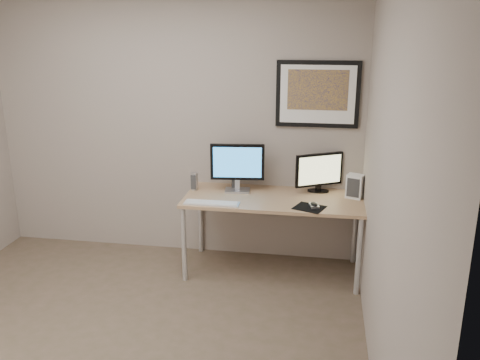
{
  "coord_description": "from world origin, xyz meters",
  "views": [
    {
      "loc": [
        1.4,
        -2.97,
        2.23
      ],
      "look_at": [
        0.74,
        1.1,
        0.96
      ],
      "focal_mm": 38.0,
      "sensor_mm": 36.0,
      "label": 1
    }
  ],
  "objects_px": {
    "framed_art": "(318,94)",
    "fan_unit": "(355,186)",
    "speaker_right": "(236,180)",
    "monitor_tv": "(319,171)",
    "speaker_left": "(194,181)",
    "keyboard": "(212,203)",
    "monitor_large": "(237,165)",
    "desk": "(273,204)"
  },
  "relations": [
    {
      "from": "desk",
      "to": "monitor_large",
      "type": "xyz_separation_m",
      "value": [
        -0.35,
        0.12,
        0.32
      ]
    },
    {
      "from": "fan_unit",
      "to": "monitor_tv",
      "type": "bearing_deg",
      "value": -179.5
    },
    {
      "from": "framed_art",
      "to": "keyboard",
      "type": "bearing_deg",
      "value": -145.53
    },
    {
      "from": "monitor_tv",
      "to": "speaker_left",
      "type": "xyz_separation_m",
      "value": [
        -1.15,
        -0.13,
        -0.11
      ]
    },
    {
      "from": "desk",
      "to": "framed_art",
      "type": "xyz_separation_m",
      "value": [
        0.35,
        0.33,
        0.96
      ]
    },
    {
      "from": "framed_art",
      "to": "speaker_left",
      "type": "distance_m",
      "value": 1.39
    },
    {
      "from": "speaker_right",
      "to": "monitor_tv",
      "type": "bearing_deg",
      "value": 16.06
    },
    {
      "from": "framed_art",
      "to": "keyboard",
      "type": "height_order",
      "value": "framed_art"
    },
    {
      "from": "monitor_large",
      "to": "keyboard",
      "type": "distance_m",
      "value": 0.48
    },
    {
      "from": "framed_art",
      "to": "keyboard",
      "type": "relative_size",
      "value": 1.56
    },
    {
      "from": "speaker_left",
      "to": "keyboard",
      "type": "xyz_separation_m",
      "value": [
        0.24,
        -0.36,
        -0.07
      ]
    },
    {
      "from": "speaker_left",
      "to": "fan_unit",
      "type": "bearing_deg",
      "value": 1.35
    },
    {
      "from": "monitor_large",
      "to": "fan_unit",
      "type": "distance_m",
      "value": 1.08
    },
    {
      "from": "keyboard",
      "to": "fan_unit",
      "type": "height_order",
      "value": "fan_unit"
    },
    {
      "from": "fan_unit",
      "to": "monitor_large",
      "type": "bearing_deg",
      "value": -159.89
    },
    {
      "from": "desk",
      "to": "speaker_right",
      "type": "xyz_separation_m",
      "value": [
        -0.38,
        0.19,
        0.15
      ]
    },
    {
      "from": "fan_unit",
      "to": "keyboard",
      "type": "bearing_deg",
      "value": -142.77
    },
    {
      "from": "keyboard",
      "to": "monitor_large",
      "type": "bearing_deg",
      "value": 66.7
    },
    {
      "from": "speaker_right",
      "to": "keyboard",
      "type": "height_order",
      "value": "speaker_right"
    },
    {
      "from": "framed_art",
      "to": "fan_unit",
      "type": "xyz_separation_m",
      "value": [
        0.37,
        -0.22,
        -0.78
      ]
    },
    {
      "from": "desk",
      "to": "monitor_tv",
      "type": "relative_size",
      "value": 3.78
    },
    {
      "from": "monitor_tv",
      "to": "fan_unit",
      "type": "height_order",
      "value": "monitor_tv"
    },
    {
      "from": "framed_art",
      "to": "monitor_tv",
      "type": "bearing_deg",
      "value": -66.21
    },
    {
      "from": "speaker_right",
      "to": "fan_unit",
      "type": "xyz_separation_m",
      "value": [
        1.1,
        -0.08,
        0.02
      ]
    },
    {
      "from": "desk",
      "to": "speaker_left",
      "type": "distance_m",
      "value": 0.78
    },
    {
      "from": "speaker_right",
      "to": "keyboard",
      "type": "xyz_separation_m",
      "value": [
        -0.14,
        -0.45,
        -0.08
      ]
    },
    {
      "from": "speaker_left",
      "to": "keyboard",
      "type": "height_order",
      "value": "speaker_left"
    },
    {
      "from": "monitor_large",
      "to": "speaker_right",
      "type": "xyz_separation_m",
      "value": [
        -0.03,
        0.07,
        -0.17
      ]
    },
    {
      "from": "speaker_right",
      "to": "fan_unit",
      "type": "height_order",
      "value": "fan_unit"
    },
    {
      "from": "speaker_left",
      "to": "fan_unit",
      "type": "distance_m",
      "value": 1.48
    },
    {
      "from": "monitor_large",
      "to": "speaker_left",
      "type": "height_order",
      "value": "monitor_large"
    },
    {
      "from": "monitor_large",
      "to": "speaker_left",
      "type": "xyz_separation_m",
      "value": [
        -0.41,
        -0.02,
        -0.17
      ]
    },
    {
      "from": "monitor_large",
      "to": "framed_art",
      "type": "bearing_deg",
      "value": 10.78
    },
    {
      "from": "monitor_tv",
      "to": "speaker_left",
      "type": "bearing_deg",
      "value": 157.34
    },
    {
      "from": "desk",
      "to": "monitor_large",
      "type": "relative_size",
      "value": 3.22
    },
    {
      "from": "speaker_right",
      "to": "framed_art",
      "type": "bearing_deg",
      "value": 24.33
    },
    {
      "from": "speaker_left",
      "to": "fan_unit",
      "type": "relative_size",
      "value": 0.77
    },
    {
      "from": "desk",
      "to": "monitor_tv",
      "type": "distance_m",
      "value": 0.53
    },
    {
      "from": "monitor_tv",
      "to": "speaker_left",
      "type": "distance_m",
      "value": 1.17
    },
    {
      "from": "speaker_left",
      "to": "speaker_right",
      "type": "height_order",
      "value": "speaker_right"
    },
    {
      "from": "speaker_left",
      "to": "keyboard",
      "type": "distance_m",
      "value": 0.44
    },
    {
      "from": "speaker_right",
      "to": "fan_unit",
      "type": "distance_m",
      "value": 1.1
    }
  ]
}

